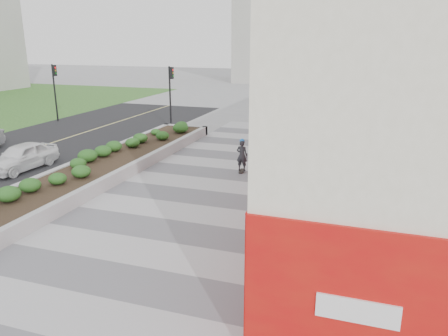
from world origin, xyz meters
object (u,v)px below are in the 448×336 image
(planter, at_px, (109,162))
(traffic_signal_far, at_px, (55,84))
(traffic_signal_near, at_px, (171,88))
(car_white, at_px, (22,157))
(skateboarder, at_px, (242,155))

(planter, distance_m, traffic_signal_far, 15.00)
(traffic_signal_near, height_order, car_white, traffic_signal_near)
(planter, relative_size, car_white, 4.86)
(planter, xyz_separation_m, traffic_signal_far, (-10.93, 10.00, 2.34))
(planter, xyz_separation_m, traffic_signal_near, (-1.73, 10.50, 2.34))
(skateboarder, distance_m, car_white, 10.38)
(skateboarder, height_order, car_white, skateboarder)
(traffic_signal_near, height_order, traffic_signal_far, same)
(traffic_signal_near, distance_m, traffic_signal_far, 9.21)
(planter, bearing_deg, skateboarder, 16.54)
(skateboarder, bearing_deg, planter, -171.22)
(planter, relative_size, traffic_signal_near, 4.29)
(planter, relative_size, skateboarder, 11.25)
(traffic_signal_far, xyz_separation_m, car_white, (6.93, -11.17, -2.13))
(traffic_signal_far, distance_m, skateboarder, 18.88)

